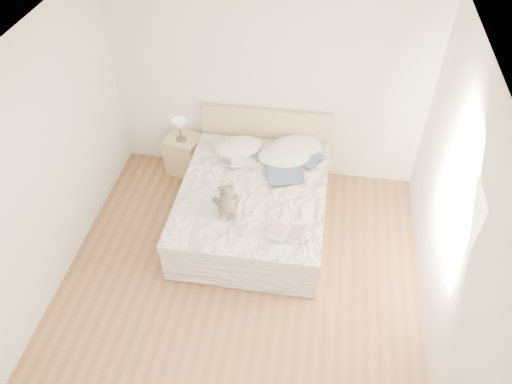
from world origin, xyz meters
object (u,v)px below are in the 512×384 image
bed (254,202)px  nightstand (185,154)px  photo_book (232,162)px  childrens_book (287,232)px  teddy_bear (227,209)px  table_lamp (180,126)px

bed → nightstand: bed is taller
photo_book → childrens_book: (0.80, -1.07, 0.00)m
photo_book → childrens_book: size_ratio=0.74×
bed → childrens_book: 0.93m
childrens_book → teddy_bear: 0.74m
nightstand → teddy_bear: 1.61m
nightstand → photo_book: (0.77, -0.48, 0.35)m
table_lamp → photo_book: size_ratio=1.05×
table_lamp → childrens_book: bearing=-43.6°
nightstand → childrens_book: size_ratio=1.41×
nightstand → table_lamp: 0.50m
bed → teddy_bear: 0.64m
table_lamp → teddy_bear: table_lamp is taller
bed → teddy_bear: bearing=-114.9°
photo_book → teddy_bear: (0.10, -0.83, 0.02)m
photo_book → teddy_bear: 0.84m
table_lamp → photo_book: (0.78, -0.44, -0.15)m
bed → childrens_book: bearing=-56.7°
table_lamp → photo_book: table_lamp is taller
childrens_book → photo_book: bearing=138.7°
photo_book → childrens_book: childrens_book is taller
childrens_book → teddy_bear: bearing=173.5°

